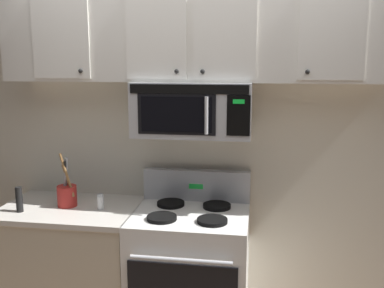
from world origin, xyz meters
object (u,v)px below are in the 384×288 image
stove_range (190,274)px  utensil_crock_red (67,193)px  salt_shaker (100,202)px  pepper_mill (19,200)px  over_range_microwave (193,109)px

stove_range → utensil_crock_red: utensil_crock_red is taller
salt_shaker → pepper_mill: (-0.51, -0.14, 0.03)m
stove_range → pepper_mill: stove_range is taller
over_range_microwave → salt_shaker: over_range_microwave is taller
stove_range → over_range_microwave: bearing=90.1°
over_range_microwave → pepper_mill: 1.29m
salt_shaker → utensil_crock_red: bearing=174.7°
salt_shaker → pepper_mill: bearing=-165.0°
over_range_microwave → pepper_mill: bearing=-166.7°
over_range_microwave → stove_range: bearing=-89.9°
stove_range → over_range_microwave: size_ratio=1.47×
stove_range → salt_shaker: size_ratio=10.79×
pepper_mill → salt_shaker: bearing=15.0°
utensil_crock_red → pepper_mill: (-0.26, -0.16, -0.01)m
stove_range → salt_shaker: 0.78m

